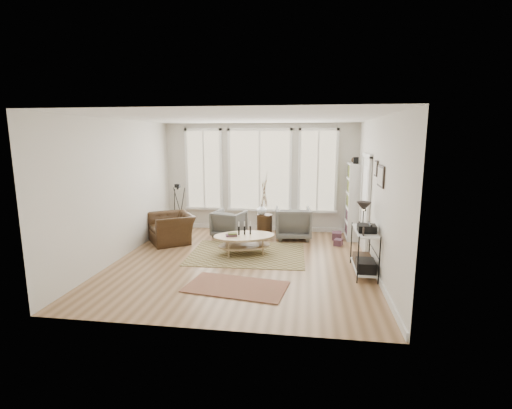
# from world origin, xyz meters

# --- Properties ---
(room) EXTENTS (5.50, 5.54, 2.90)m
(room) POSITION_xyz_m (0.02, 0.03, 1.43)
(room) COLOR #A07953
(room) RESTS_ON ground
(bay_window) EXTENTS (4.14, 0.12, 2.24)m
(bay_window) POSITION_xyz_m (0.00, 2.71, 1.61)
(bay_window) COLOR #CFB980
(bay_window) RESTS_ON ground
(door) EXTENTS (0.09, 1.06, 2.22)m
(door) POSITION_xyz_m (2.57, 1.15, 1.12)
(door) COLOR silver
(door) RESTS_ON ground
(bookcase) EXTENTS (0.31, 0.85, 2.06)m
(bookcase) POSITION_xyz_m (2.44, 2.23, 0.96)
(bookcase) COLOR white
(bookcase) RESTS_ON ground
(low_shelf) EXTENTS (0.38, 1.08, 1.30)m
(low_shelf) POSITION_xyz_m (2.38, -0.30, 0.51)
(low_shelf) COLOR white
(low_shelf) RESTS_ON ground
(wall_art) EXTENTS (0.04, 0.88, 0.44)m
(wall_art) POSITION_xyz_m (2.58, -0.27, 1.88)
(wall_art) COLOR black
(wall_art) RESTS_ON ground
(rug_main) EXTENTS (2.55, 1.95, 0.01)m
(rug_main) POSITION_xyz_m (0.01, 0.53, 0.01)
(rug_main) COLOR brown
(rug_main) RESTS_ON ground
(rug_runner) EXTENTS (1.82, 1.18, 0.01)m
(rug_runner) POSITION_xyz_m (0.13, -1.31, 0.01)
(rug_runner) COLOR maroon
(rug_runner) RESTS_ON ground
(coffee_table) EXTENTS (1.54, 1.23, 0.61)m
(coffee_table) POSITION_xyz_m (-0.06, 0.53, 0.33)
(coffee_table) COLOR tan
(coffee_table) RESTS_ON ground
(armchair_left) EXTENTS (0.90, 0.91, 0.69)m
(armchair_left) POSITION_xyz_m (-0.67, 1.87, 0.34)
(armchair_left) COLOR #61615D
(armchair_left) RESTS_ON ground
(armchair_right) EXTENTS (0.95, 0.97, 0.81)m
(armchair_right) POSITION_xyz_m (0.95, 1.97, 0.40)
(armchair_right) COLOR #61615D
(armchair_right) RESTS_ON ground
(side_table) EXTENTS (0.39, 0.39, 1.64)m
(side_table) POSITION_xyz_m (0.22, 2.00, 0.79)
(side_table) COLOR #362211
(side_table) RESTS_ON ground
(vase) EXTENTS (0.30, 0.30, 0.27)m
(vase) POSITION_xyz_m (0.15, 2.02, 0.72)
(vase) COLOR silver
(vase) RESTS_ON side_table
(accent_chair) EXTENTS (1.42, 1.39, 0.70)m
(accent_chair) POSITION_xyz_m (-1.97, 1.21, 0.35)
(accent_chair) COLOR #362211
(accent_chair) RESTS_ON ground
(tripod_camera) EXTENTS (0.47, 0.47, 1.33)m
(tripod_camera) POSITION_xyz_m (-2.07, 2.03, 0.61)
(tripod_camera) COLOR black
(tripod_camera) RESTS_ON ground
(book_stack_near) EXTENTS (0.25, 0.31, 0.19)m
(book_stack_near) POSITION_xyz_m (2.05, 2.01, 0.09)
(book_stack_near) COLOR maroon
(book_stack_near) RESTS_ON ground
(book_stack_far) EXTENTS (0.24, 0.27, 0.14)m
(book_stack_far) POSITION_xyz_m (2.05, 1.49, 0.07)
(book_stack_far) COLOR maroon
(book_stack_far) RESTS_ON ground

